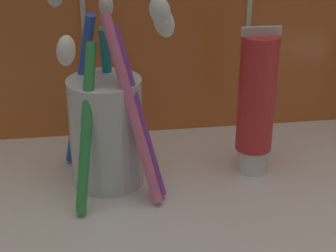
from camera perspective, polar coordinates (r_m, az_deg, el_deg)
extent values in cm
cube|color=silver|center=(50.00, 10.33, -8.86)|extent=(67.16, 33.26, 2.00)
cylinder|color=silver|center=(50.23, -6.29, -0.59)|extent=(6.52, 6.52, 9.88)
cylinder|color=purple|center=(47.37, -3.07, 1.35)|extent=(4.71, 4.80, 14.57)
ellipsoid|color=white|center=(42.95, -0.38, 10.42)|extent=(2.55, 2.57, 2.63)
cylinder|color=teal|center=(51.81, -6.04, 3.04)|extent=(1.36, 4.44, 13.91)
ellipsoid|color=white|center=(51.35, -6.30, 12.10)|extent=(1.53, 2.31, 2.55)
cylinder|color=blue|center=(51.17, -8.94, 3.32)|extent=(4.03, 4.23, 15.16)
cylinder|color=green|center=(46.42, -8.31, -0.21)|extent=(2.83, 5.93, 13.43)
ellipsoid|color=white|center=(41.10, -10.32, 7.62)|extent=(2.02, 2.67, 2.66)
cylinder|color=pink|center=(46.39, -3.66, 1.59)|extent=(4.90, 5.22, 15.75)
ellipsoid|color=white|center=(41.64, -0.83, 11.62)|extent=(2.53, 2.59, 2.64)
cylinder|color=white|center=(54.00, 8.85, -3.28)|extent=(2.86, 2.86, 2.38)
cylinder|color=red|center=(51.22, 9.33, 3.23)|extent=(3.36, 3.36, 10.83)
cube|color=silver|center=(49.38, 9.80, 9.49)|extent=(3.53, 0.36, 0.80)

